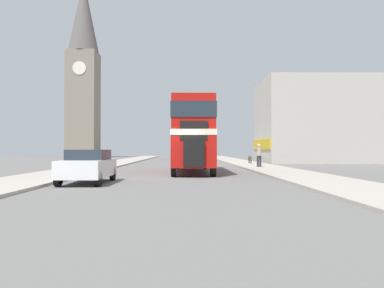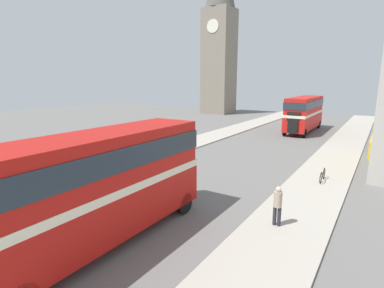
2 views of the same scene
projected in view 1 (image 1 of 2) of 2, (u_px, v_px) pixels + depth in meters
ground_plane at (175, 177)px, 20.06m from camera, size 120.00×120.00×0.00m
sidewalk_right at (300, 176)px, 20.18m from camera, size 3.50×120.00×0.12m
sidewalk_left at (48, 176)px, 19.93m from camera, size 3.50×120.00×0.12m
double_decker_bus at (192, 132)px, 24.31m from camera, size 2.45×9.92×4.46m
bus_distant at (189, 142)px, 56.52m from camera, size 2.55×10.57×4.40m
car_parked_near at (88, 166)px, 16.36m from camera, size 1.78×3.91×1.47m
pedestrian_walking at (259, 154)px, 29.28m from camera, size 0.36×0.36×1.79m
bicycle_on_pavement at (250, 160)px, 36.80m from camera, size 0.05×1.76×0.78m
church_tower at (83, 66)px, 70.70m from camera, size 5.66×5.66×33.86m
shop_building_block at (327, 122)px, 42.91m from camera, size 15.28×9.48×9.38m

